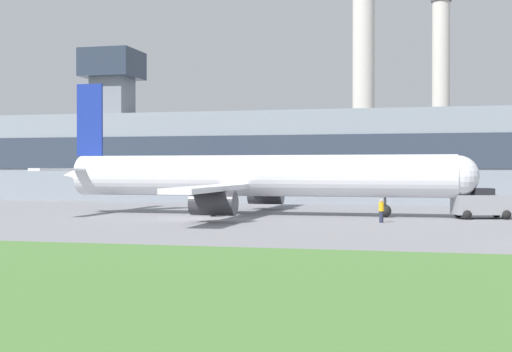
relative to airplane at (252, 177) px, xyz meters
name	(u,v)px	position (x,y,z in m)	size (l,w,h in m)	color
ground_plane	(193,219)	(-3.19, -5.25, -3.08)	(400.00, 400.00, 0.00)	gray
terminal_building	(275,156)	(-4.01, 27.15, 2.20)	(76.71, 14.23, 18.56)	gray
smokestack_left	(364,53)	(3.47, 60.45, 19.40)	(4.09, 4.09, 44.64)	beige
smokestack_right	(441,94)	(15.55, 58.75, 12.26)	(3.11, 3.11, 30.42)	beige
airplane	(252,177)	(0.00, 0.00, 0.00)	(34.26, 30.25, 10.94)	silver
pushback_tug	(482,205)	(17.69, 0.21, -2.03)	(4.59, 3.39, 2.28)	gray
ground_crew_person	(381,211)	(10.63, -5.54, -2.25)	(0.49, 0.49, 1.63)	#23283D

